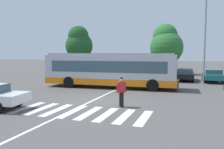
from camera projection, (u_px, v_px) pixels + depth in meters
ground_plane at (96, 100)px, 15.36m from camera, size 160.00×160.00×0.00m
city_transit_bus at (110, 70)px, 20.93m from camera, size 11.81×3.23×3.06m
pedestrian_crossing_street at (121, 90)px, 13.41m from camera, size 0.47×0.45×1.72m
parked_car_charcoal at (95, 72)px, 29.28m from camera, size 1.93×4.53×1.35m
parked_car_champagne at (114, 72)px, 28.45m from camera, size 1.94×4.54×1.35m
parked_car_red at (137, 73)px, 27.51m from camera, size 1.98×4.55×1.35m
parked_car_silver at (162, 73)px, 26.94m from camera, size 1.90×4.52×1.35m
parked_car_black at (185, 74)px, 26.16m from camera, size 1.92×4.52×1.35m
parked_car_teal at (213, 75)px, 25.08m from camera, size 2.05×4.59×1.35m
twin_arm_street_lamp at (205, 21)px, 23.37m from camera, size 4.38×0.32×10.30m
background_tree_left at (79, 43)px, 32.45m from camera, size 3.75×3.75×6.80m
background_tree_right at (166, 44)px, 34.30m from camera, size 4.78×4.78×7.35m
crosswalk_painted_stripes at (81, 112)px, 12.30m from camera, size 7.13×2.86×0.01m
lane_center_line at (104, 95)px, 17.29m from camera, size 0.16×24.00×0.01m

